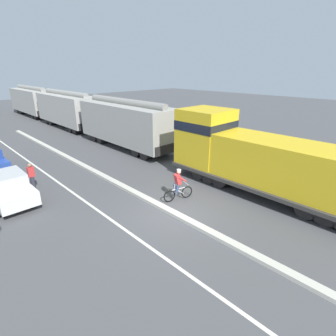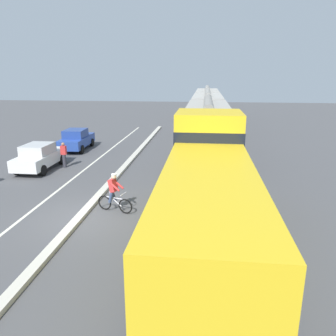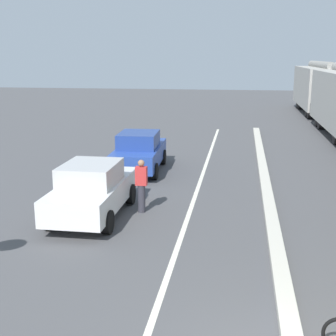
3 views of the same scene
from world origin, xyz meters
name	(u,v)px [view 3 (image 3 of 3)]	position (x,y,z in m)	size (l,w,h in m)	color
median_curb	(274,232)	(0.00, 6.00, 0.08)	(0.36, 36.00, 0.16)	beige
lane_stripe	(184,229)	(-2.40, 6.00, 0.00)	(0.14, 36.00, 0.01)	silver
hopper_car_trailing	(319,88)	(5.18, 34.01, 2.08)	(2.90, 10.60, 4.18)	#A9A79F
parked_car_white	(93,189)	(-5.17, 6.68, 0.82)	(1.84, 4.21, 1.62)	silver
parked_car_blue	(139,152)	(-5.01, 12.31, 0.82)	(1.97, 4.27, 1.62)	#28479E
pedestrian_by_cars	(141,185)	(-3.83, 7.26, 0.85)	(0.34, 0.22, 1.62)	#33333D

